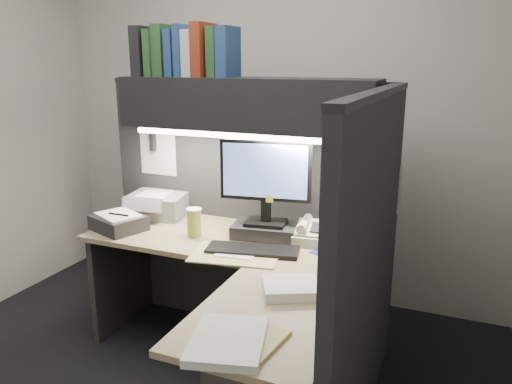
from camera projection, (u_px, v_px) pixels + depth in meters
wall_back at (272, 116)px, 3.67m from camera, size 3.50×0.04×2.70m
partition_back at (244, 208)px, 3.30m from camera, size 1.90×0.06×1.60m
partition_right at (367, 275)px, 2.27m from camera, size 0.06×1.50×1.60m
desk at (240, 339)px, 2.41m from camera, size 1.70×1.53×0.73m
overhead_shelf at (246, 104)px, 2.92m from camera, size 1.55×0.34×0.30m
task_light_tube at (236, 136)px, 2.84m from camera, size 1.32×0.04×0.04m
monitor at (266, 199)px, 2.91m from camera, size 0.54×0.29×0.58m
keyboard at (253, 250)px, 2.72m from camera, size 0.53×0.27×0.02m
mousepad at (333, 253)px, 2.71m from camera, size 0.25×0.24×0.00m
mouse at (331, 249)px, 2.72m from camera, size 0.10×0.12×0.04m
telephone at (315, 234)px, 2.87m from camera, size 0.26×0.27×0.09m
coffee_cup at (194, 223)px, 2.96m from camera, size 0.10×0.10×0.16m
printer at (158, 205)px, 3.36m from camera, size 0.42×0.37×0.15m
notebook_stack at (119, 223)px, 3.08m from camera, size 0.37×0.34×0.09m
open_folder at (236, 254)px, 2.68m from camera, size 0.52×0.39×0.01m
paper_stack_a at (291, 288)px, 2.25m from camera, size 0.31×0.30×0.05m
paper_stack_b at (228, 341)px, 1.83m from camera, size 0.34×0.39×0.03m
manila_stack at (251, 341)px, 1.85m from camera, size 0.24×0.29×0.02m
binder_row at (186, 52)px, 2.99m from camera, size 0.64×0.25×0.31m
pinned_papers at (281, 190)px, 2.75m from camera, size 1.76×1.31×0.51m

